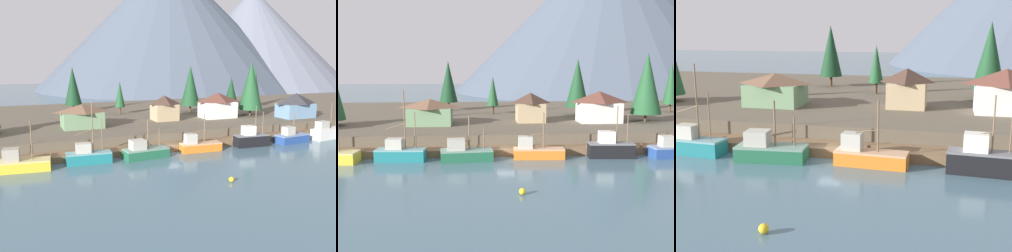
# 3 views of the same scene
# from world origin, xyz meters

# --- Properties ---
(ground_plane) EXTENTS (400.00, 400.00, 1.00)m
(ground_plane) POSITION_xyz_m (0.00, 20.00, -0.50)
(ground_plane) COLOR #476675
(dock) EXTENTS (80.00, 4.00, 1.60)m
(dock) POSITION_xyz_m (0.00, 1.99, 0.50)
(dock) COLOR brown
(dock) RESTS_ON ground_plane
(shoreline_bank) EXTENTS (400.00, 56.00, 2.50)m
(shoreline_bank) POSITION_xyz_m (0.00, 32.00, 1.25)
(shoreline_bank) COLOR brown
(shoreline_bank) RESTS_ON ground_plane
(fishing_boat_teal) EXTENTS (6.87, 2.94, 9.62)m
(fishing_boat_teal) POSITION_xyz_m (-14.73, -1.59, 1.14)
(fishing_boat_teal) COLOR #196B70
(fishing_boat_teal) RESTS_ON ground_plane
(fishing_boat_green) EXTENTS (7.34, 3.59, 6.16)m
(fishing_boat_green) POSITION_xyz_m (-5.84, -1.97, 1.07)
(fishing_boat_green) COLOR #1E5B3D
(fishing_boat_green) RESTS_ON ground_plane
(fishing_boat_orange) EXTENTS (7.21, 2.63, 6.50)m
(fishing_boat_orange) POSITION_xyz_m (4.21, -1.41, 1.05)
(fishing_boat_orange) COLOR #CC6B1E
(fishing_boat_orange) RESTS_ON ground_plane
(fishing_boat_black) EXTENTS (6.53, 2.74, 7.36)m
(fishing_boat_black) POSITION_xyz_m (14.80, -1.48, 1.40)
(fishing_boat_black) COLOR black
(fishing_boat_black) RESTS_ON ground_plane
(house_white) EXTENTS (7.94, 5.46, 5.72)m
(house_white) POSITION_xyz_m (18.54, 17.00, 5.42)
(house_white) COLOR silver
(house_white) RESTS_ON shoreline_bank
(house_green) EXTENTS (8.02, 6.54, 4.56)m
(house_green) POSITION_xyz_m (-12.39, 16.00, 4.83)
(house_green) COLOR #6B8E66
(house_green) RESTS_ON shoreline_bank
(house_tan) EXTENTS (5.42, 4.86, 5.42)m
(house_tan) POSITION_xyz_m (5.89, 18.19, 5.27)
(house_tan) COLOR tan
(house_tan) RESTS_ON shoreline_bank
(conifer_near_left) EXTENTS (2.46, 2.46, 8.06)m
(conifer_near_left) POSITION_xyz_m (-0.57, 31.02, 7.39)
(conifer_near_left) COLOR #4C3823
(conifer_near_left) RESTS_ON shoreline_bank
(conifer_near_right) EXTENTS (4.83, 4.83, 11.76)m
(conifer_near_right) POSITION_xyz_m (17.17, 28.38, 9.21)
(conifer_near_right) COLOR #4C3823
(conifer_near_right) RESTS_ON shoreline_bank
(conifer_back_left) EXTENTS (4.18, 4.18, 11.34)m
(conifer_back_left) POSITION_xyz_m (-10.48, 38.68, 9.13)
(conifer_back_left) COLOR #4C3823
(conifer_back_left) RESTS_ON shoreline_bank
(channel_buoy) EXTENTS (0.70, 0.70, 0.70)m
(channel_buoy) POSITION_xyz_m (0.38, -17.68, 0.35)
(channel_buoy) COLOR gold
(channel_buoy) RESTS_ON ground_plane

